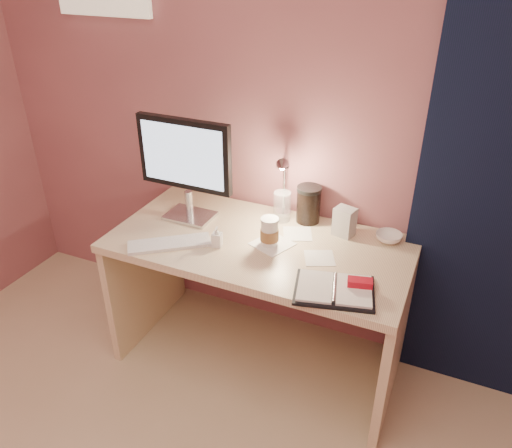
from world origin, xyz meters
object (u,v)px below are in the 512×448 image
at_px(desk_lamp, 274,180).
at_px(lotion_bottle, 217,237).
at_px(monitor, 186,161).
at_px(coffee_cup, 269,233).
at_px(dark_jar, 308,206).
at_px(clear_cup, 282,206).
at_px(keyboard, 169,244).
at_px(product_box, 345,222).
at_px(desk, 265,273).
at_px(planner, 336,289).
at_px(bowl, 389,237).

bearing_deg(desk_lamp, lotion_bottle, -127.59).
bearing_deg(monitor, coffee_cup, -9.10).
distance_m(coffee_cup, dark_jar, 0.30).
bearing_deg(clear_cup, dark_jar, 18.56).
distance_m(keyboard, lotion_bottle, 0.23).
relative_size(monitor, clear_cup, 3.43).
relative_size(monitor, desk_lamp, 1.49).
height_order(monitor, coffee_cup, monitor).
bearing_deg(clear_cup, keyboard, -131.40).
bearing_deg(product_box, desk_lamp, -165.06).
bearing_deg(desk, keyboard, -143.34).
height_order(keyboard, lotion_bottle, lotion_bottle).
xyz_separation_m(keyboard, planner, (0.80, -0.03, 0.00)).
bearing_deg(bowl, dark_jar, 175.85).
height_order(clear_cup, dark_jar, dark_jar).
bearing_deg(keyboard, lotion_bottle, -14.56).
height_order(coffee_cup, lotion_bottle, coffee_cup).
height_order(planner, bowl, planner).
bearing_deg(product_box, bowl, 23.35).
relative_size(monitor, coffee_cup, 3.76).
bearing_deg(product_box, lotion_bottle, -130.75).
xyz_separation_m(desk, monitor, (-0.42, -0.00, 0.54)).
distance_m(keyboard, desk_lamp, 0.58).
bearing_deg(coffee_cup, keyboard, -155.56).
distance_m(monitor, planner, 0.95).
height_order(monitor, dark_jar, monitor).
relative_size(keyboard, dark_jar, 2.25).
bearing_deg(desk_lamp, product_box, -16.07).
height_order(coffee_cup, product_box, product_box).
relative_size(clear_cup, product_box, 1.08).
xyz_separation_m(monitor, bowl, (0.97, 0.18, -0.29)).
bearing_deg(dark_jar, coffee_cup, -107.12).
xyz_separation_m(desk, dark_jar, (0.14, 0.21, 0.31)).
height_order(clear_cup, product_box, clear_cup).
height_order(lotion_bottle, product_box, product_box).
relative_size(keyboard, planner, 1.04).
bearing_deg(planner, product_box, 87.89).
bearing_deg(bowl, desk, -162.31).
xyz_separation_m(keyboard, product_box, (0.71, 0.42, 0.06)).
relative_size(planner, bowl, 2.96).
xyz_separation_m(bowl, dark_jar, (-0.41, 0.03, 0.06)).
bearing_deg(coffee_cup, lotion_bottle, -153.32).
bearing_deg(bowl, planner, -103.56).
relative_size(planner, dark_jar, 2.17).
bearing_deg(desk_lamp, coffee_cup, -87.22).
height_order(desk, planner, planner).
relative_size(desk, dark_jar, 8.37).
bearing_deg(keyboard, planner, -38.60).
xyz_separation_m(desk, desk_lamp, (-0.02, 0.15, 0.44)).
height_order(monitor, desk_lamp, monitor).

